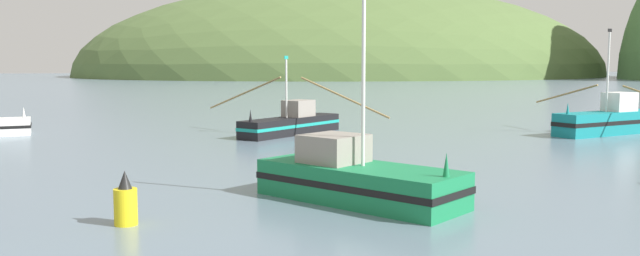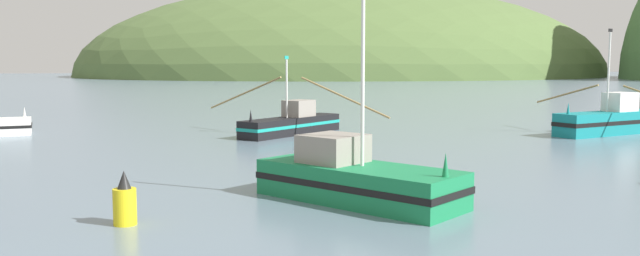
{
  "view_description": "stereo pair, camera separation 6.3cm",
  "coord_description": "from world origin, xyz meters",
  "px_view_note": "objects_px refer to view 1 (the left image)",
  "views": [
    {
      "loc": [
        -4.3,
        -3.74,
        4.42
      ],
      "look_at": [
        1.35,
        25.46,
        1.4
      ],
      "focal_mm": 35.78,
      "sensor_mm": 36.0,
      "label": 1
    },
    {
      "loc": [
        -4.24,
        -3.75,
        4.42
      ],
      "look_at": [
        1.35,
        25.46,
        1.4
      ],
      "focal_mm": 35.78,
      "sensor_mm": 36.0,
      "label": 2
    }
  ],
  "objects_px": {
    "fishing_boat_black": "(292,123)",
    "fishing_boat_green": "(356,179)",
    "channel_buoy": "(126,203)",
    "fishing_boat_teal": "(610,120)"
  },
  "relations": [
    {
      "from": "fishing_boat_black",
      "to": "fishing_boat_green",
      "type": "bearing_deg",
      "value": 44.23
    },
    {
      "from": "fishing_boat_green",
      "to": "channel_buoy",
      "type": "relative_size",
      "value": 4.62
    },
    {
      "from": "fishing_boat_black",
      "to": "fishing_boat_teal",
      "type": "bearing_deg",
      "value": 125.83
    },
    {
      "from": "fishing_boat_teal",
      "to": "fishing_boat_green",
      "type": "bearing_deg",
      "value": 19.28
    },
    {
      "from": "fishing_boat_teal",
      "to": "channel_buoy",
      "type": "xyz_separation_m",
      "value": [
        -27.36,
        -17.7,
        -0.26
      ]
    },
    {
      "from": "fishing_boat_teal",
      "to": "channel_buoy",
      "type": "distance_m",
      "value": 32.59
    },
    {
      "from": "fishing_boat_black",
      "to": "fishing_boat_teal",
      "type": "height_order",
      "value": "fishing_boat_teal"
    },
    {
      "from": "fishing_boat_teal",
      "to": "channel_buoy",
      "type": "height_order",
      "value": "fishing_boat_teal"
    },
    {
      "from": "channel_buoy",
      "to": "fishing_boat_green",
      "type": "bearing_deg",
      "value": 14.06
    },
    {
      "from": "fishing_boat_green",
      "to": "channel_buoy",
      "type": "xyz_separation_m",
      "value": [
        -6.96,
        -1.74,
        -0.11
      ]
    }
  ]
}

